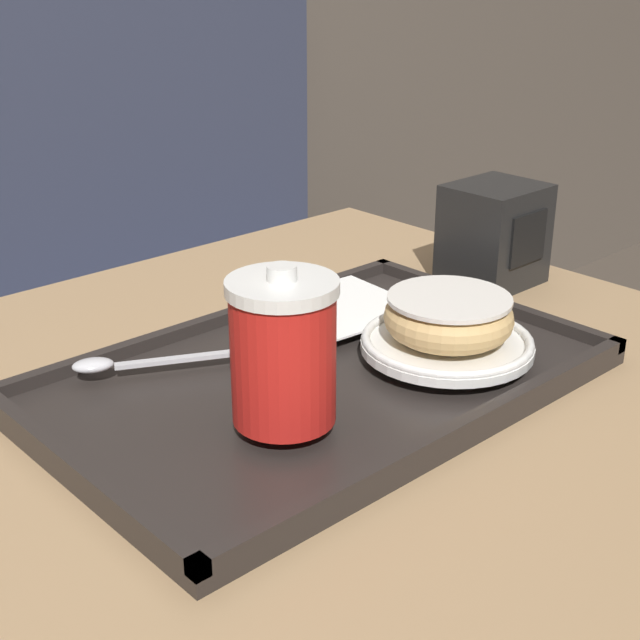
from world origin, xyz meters
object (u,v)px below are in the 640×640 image
object	(u,v)px
spoon	(126,363)
napkin_dispenser	(494,234)
coffee_cup_front	(283,350)
donut_chocolate_glazed	(449,316)

from	to	relation	value
spoon	napkin_dispenser	distance (m)	0.46
spoon	napkin_dispenser	bearing A→B (deg)	-158.41
coffee_cup_front	napkin_dispenser	world-z (taller)	coffee_cup_front
coffee_cup_front	donut_chocolate_glazed	size ratio (longest dim) A/B	1.08
napkin_dispenser	donut_chocolate_glazed	bearing A→B (deg)	-151.78
donut_chocolate_glazed	napkin_dispenser	xyz separation A→B (m)	(0.22, 0.12, 0.00)
donut_chocolate_glazed	spoon	distance (m)	0.28
donut_chocolate_glazed	napkin_dispenser	world-z (taller)	napkin_dispenser
coffee_cup_front	napkin_dispenser	size ratio (longest dim) A/B	1.09
donut_chocolate_glazed	spoon	xyz separation A→B (m)	(-0.23, 0.16, -0.03)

